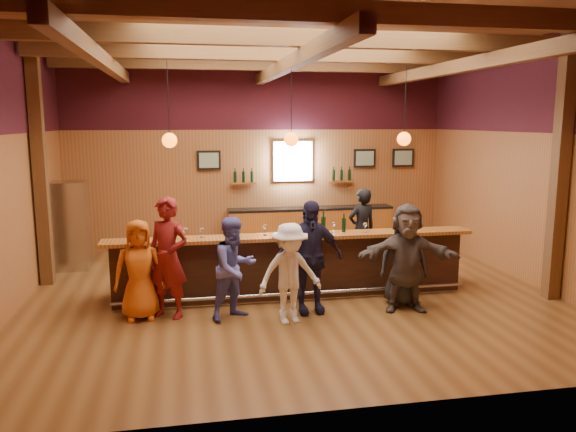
{
  "coord_description": "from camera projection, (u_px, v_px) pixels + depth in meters",
  "views": [
    {
      "loc": [
        -1.8,
        -9.3,
        3.02
      ],
      "look_at": [
        0.0,
        0.3,
        1.35
      ],
      "focal_mm": 35.0,
      "sensor_mm": 36.0,
      "label": 1
    }
  ],
  "objects": [
    {
      "name": "room",
      "position": [
        291.0,
        109.0,
        9.36
      ],
      "size": [
        9.04,
        9.0,
        4.52
      ],
      "color": "brown",
      "rests_on": "ground"
    },
    {
      "name": "bar_counter",
      "position": [
        290.0,
        264.0,
        9.91
      ],
      "size": [
        6.3,
        1.07,
        1.11
      ],
      "color": "black",
      "rests_on": "ground"
    },
    {
      "name": "back_bar_cabinet",
      "position": [
        311.0,
        227.0,
        13.59
      ],
      "size": [
        4.0,
        0.52,
        0.95
      ],
      "color": "#944E1B",
      "rests_on": "ground"
    },
    {
      "name": "window",
      "position": [
        293.0,
        161.0,
        13.47
      ],
      "size": [
        0.95,
        0.09,
        0.95
      ],
      "color": "silver",
      "rests_on": "room"
    },
    {
      "name": "framed_pictures",
      "position": [
        328.0,
        159.0,
        13.61
      ],
      "size": [
        5.35,
        0.05,
        0.45
      ],
      "color": "black",
      "rests_on": "room"
    },
    {
      "name": "wine_shelves",
      "position": [
        293.0,
        179.0,
        13.48
      ],
      "size": [
        3.0,
        0.18,
        0.3
      ],
      "color": "#944E1B",
      "rests_on": "room"
    },
    {
      "name": "pendant_lights",
      "position": [
        291.0,
        139.0,
        9.39
      ],
      "size": [
        4.24,
        0.24,
        1.37
      ],
      "color": "black",
      "rests_on": "room"
    },
    {
      "name": "stainless_fridge",
      "position": [
        71.0,
        225.0,
        11.47
      ],
      "size": [
        0.7,
        0.7,
        1.8
      ],
      "primitive_type": "cube",
      "color": "silver",
      "rests_on": "ground"
    },
    {
      "name": "customer_orange",
      "position": [
        139.0,
        270.0,
        8.53
      ],
      "size": [
        0.79,
        0.55,
        1.55
      ],
      "primitive_type": "imported",
      "rotation": [
        0.0,
        0.0,
        0.08
      ],
      "color": "#D35D13",
      "rests_on": "ground"
    },
    {
      "name": "customer_redvest",
      "position": [
        168.0,
        258.0,
        8.59
      ],
      "size": [
        0.82,
        0.74,
        1.88
      ],
      "primitive_type": "imported",
      "rotation": [
        0.0,
        0.0,
        -0.54
      ],
      "color": "maroon",
      "rests_on": "ground"
    },
    {
      "name": "customer_denim",
      "position": [
        235.0,
        268.0,
        8.56
      ],
      "size": [
        0.97,
        0.92,
        1.58
      ],
      "primitive_type": "imported",
      "rotation": [
        0.0,
        0.0,
        0.56
      ],
      "color": "#565AAD",
      "rests_on": "ground"
    },
    {
      "name": "customer_white",
      "position": [
        290.0,
        274.0,
        8.37
      ],
      "size": [
        1.07,
        0.73,
        1.53
      ],
      "primitive_type": "imported",
      "rotation": [
        0.0,
        0.0,
        0.17
      ],
      "color": "white",
      "rests_on": "ground"
    },
    {
      "name": "customer_navy",
      "position": [
        309.0,
        257.0,
        8.8
      ],
      "size": [
        1.07,
        0.48,
        1.8
      ],
      "primitive_type": "imported",
      "rotation": [
        0.0,
        0.0,
        0.04
      ],
      "color": "#1D1A35",
      "rests_on": "ground"
    },
    {
      "name": "customer_brown",
      "position": [
        407.0,
        258.0,
        8.89
      ],
      "size": [
        1.67,
        0.78,
        1.73
      ],
      "primitive_type": "imported",
      "rotation": [
        0.0,
        0.0,
        -0.17
      ],
      "color": "#4F443F",
      "rests_on": "ground"
    },
    {
      "name": "customer_dark",
      "position": [
        403.0,
        258.0,
        9.21
      ],
      "size": [
        0.85,
        0.65,
        1.56
      ],
      "primitive_type": "imported",
      "rotation": [
        0.0,
        0.0,
        -0.21
      ],
      "color": "black",
      "rests_on": "ground"
    },
    {
      "name": "bartender",
      "position": [
        362.0,
        230.0,
        11.34
      ],
      "size": [
        0.69,
        0.54,
        1.67
      ],
      "primitive_type": "imported",
      "rotation": [
        0.0,
        0.0,
        3.39
      ],
      "color": "black",
      "rests_on": "ground"
    },
    {
      "name": "ice_bucket",
      "position": [
        310.0,
        227.0,
        9.58
      ],
      "size": [
        0.21,
        0.21,
        0.23
      ],
      "primitive_type": "cylinder",
      "color": "brown",
      "rests_on": "bar_counter"
    },
    {
      "name": "bottle_a",
      "position": [
        323.0,
        224.0,
        9.63
      ],
      "size": [
        0.08,
        0.08,
        0.37
      ],
      "color": "black",
      "rests_on": "bar_counter"
    },
    {
      "name": "bottle_b",
      "position": [
        344.0,
        225.0,
        9.7
      ],
      "size": [
        0.07,
        0.07,
        0.32
      ],
      "color": "black",
      "rests_on": "bar_counter"
    },
    {
      "name": "glass_a",
      "position": [
        139.0,
        233.0,
        8.94
      ],
      "size": [
        0.09,
        0.09,
        0.19
      ],
      "color": "silver",
      "rests_on": "bar_counter"
    },
    {
      "name": "glass_b",
      "position": [
        185.0,
        231.0,
        9.15
      ],
      "size": [
        0.08,
        0.08,
        0.19
      ],
      "color": "silver",
      "rests_on": "bar_counter"
    },
    {
      "name": "glass_c",
      "position": [
        201.0,
        231.0,
        9.24
      ],
      "size": [
        0.07,
        0.07,
        0.16
      ],
      "color": "silver",
      "rests_on": "bar_counter"
    },
    {
      "name": "glass_d",
      "position": [
        237.0,
        229.0,
        9.23
      ],
      "size": [
        0.09,
        0.09,
        0.2
      ],
      "color": "silver",
      "rests_on": "bar_counter"
    },
    {
      "name": "glass_e",
      "position": [
        265.0,
        227.0,
        9.42
      ],
      "size": [
        0.08,
        0.08,
        0.19
      ],
      "color": "silver",
      "rests_on": "bar_counter"
    },
    {
      "name": "glass_f",
      "position": [
        333.0,
        225.0,
        9.64
      ],
      "size": [
        0.08,
        0.08,
        0.19
      ],
      "color": "silver",
      "rests_on": "bar_counter"
    },
    {
      "name": "glass_g",
      "position": [
        365.0,
        225.0,
        9.68
      ],
      "size": [
        0.08,
        0.08,
        0.17
      ],
      "color": "silver",
      "rests_on": "bar_counter"
    },
    {
      "name": "glass_h",
      "position": [
        396.0,
        224.0,
        9.75
      ],
      "size": [
        0.08,
        0.08,
        0.19
      ],
      "color": "silver",
      "rests_on": "bar_counter"
    }
  ]
}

